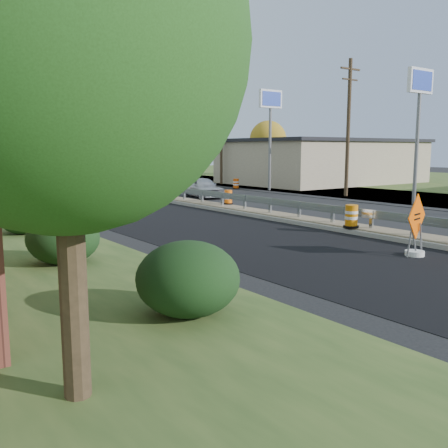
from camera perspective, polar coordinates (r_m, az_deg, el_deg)
ground at (r=21.75m, az=12.27°, el=-0.38°), size 140.00×140.00×0.00m
milled_overlay at (r=27.11m, az=-10.27°, el=1.43°), size 7.20×120.00×0.01m
median at (r=27.64m, az=-0.21°, el=1.92°), size 1.60×55.00×0.23m
guardrail at (r=28.39m, az=-1.40°, el=3.35°), size 0.10×46.15×0.72m
retail_building_near at (r=50.49m, az=11.23°, el=7.10°), size 18.50×12.50×4.27m
pylon_sign_south at (r=31.86m, az=21.46°, el=13.69°), size 2.20×0.30×7.90m
pylon_sign_mid at (r=40.40m, az=5.33°, el=13.03°), size 2.20×0.30×7.90m
pylon_sign_north at (r=51.71m, az=-5.22°, el=12.04°), size 2.20×0.30×7.90m
utility_pole_smid at (r=36.12m, az=14.02°, el=10.90°), size 1.90×0.26×9.40m
utility_pole_nmid at (r=47.19m, az=-0.32°, el=10.54°), size 1.90×0.26×9.40m
utility_pole_north at (r=59.99m, az=-8.87°, el=10.02°), size 1.90×0.26×9.40m
hedge_south at (r=10.02m, az=-4.14°, el=-6.20°), size 2.09×2.09×1.52m
hedge_mid at (r=15.17m, az=-17.91°, el=-1.52°), size 2.09×2.09×1.52m
hedge_north at (r=21.02m, az=-21.79°, el=0.99°), size 2.09×2.09×1.52m
tree_near_green at (r=6.69m, az=-18.03°, el=18.75°), size 4.62×4.62×6.86m
tree_far_yellow at (r=64.04m, az=5.04°, el=9.63°), size 4.62×4.62×6.86m
caution_sign at (r=16.60m, az=21.02°, el=-1.76°), size 1.39×0.59×1.96m
barrel_median_near at (r=20.31m, az=14.35°, el=0.81°), size 0.62×0.62×0.90m
barrel_median_mid at (r=28.06m, az=0.49°, el=3.05°), size 0.54×0.54×0.80m
barrel_median_far at (r=37.89m, az=-10.56°, el=4.40°), size 0.60×0.60×0.88m
barrel_shoulder_mid at (r=41.65m, az=1.38°, el=4.58°), size 0.59×0.59×0.87m
barrel_shoulder_far at (r=48.72m, az=-7.30°, el=5.13°), size 0.63×0.63×0.93m
car_silver at (r=34.38m, az=-2.52°, el=4.22°), size 2.16×4.33×1.42m
car_dark_mid at (r=45.21m, az=-9.82°, el=5.12°), size 1.61×4.25×1.39m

